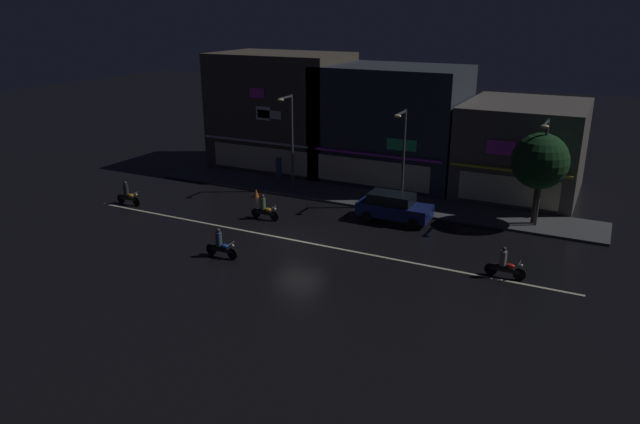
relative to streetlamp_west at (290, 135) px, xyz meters
name	(u,v)px	position (x,y,z in m)	size (l,w,h in m)	color
ground_plane	(299,241)	(4.83, -7.70, -4.01)	(140.00, 140.00, 0.00)	black
lane_divider_stripe	(299,241)	(4.83, -7.70, -4.00)	(28.65, 0.16, 0.01)	beige
sidewalk_far	(361,197)	(4.83, 0.87, -3.94)	(30.16, 3.69, 0.14)	#424447
storefront_left_block	(281,111)	(-4.22, 6.07, 0.37)	(10.08, 6.87, 8.77)	#4C443A
storefront_center_block	(391,124)	(4.83, 6.17, 0.07)	(10.22, 7.07, 8.17)	#2D333D
storefront_right_block	(523,148)	(13.87, 7.16, -0.96)	(7.59, 9.07, 6.10)	#56514C
streetlamp_west	(290,135)	(0.00, 0.00, 0.00)	(0.44, 1.64, 6.48)	#47494C
streetlamp_mid	(402,150)	(7.82, 0.11, -0.23)	(0.44, 1.64, 6.05)	#47494C
streetlamp_east	(542,164)	(15.93, 0.10, -0.19)	(0.44, 1.64, 6.13)	#47494C
pedestrian_on_sidewalk	(279,169)	(-1.84, 1.47, -2.96)	(0.40, 0.40, 1.96)	#334766
street_tree	(540,161)	(15.75, 0.61, -0.18)	(3.17, 3.17, 5.29)	#473323
parked_car_near_kerb	(394,207)	(8.24, -2.30, -3.14)	(4.30, 1.98, 1.67)	navy
motorcycle_lead	(505,265)	(15.57, -7.35, -3.38)	(1.90, 0.60, 1.52)	black
motorcycle_following	(221,245)	(2.33, -11.34, -3.38)	(1.90, 0.60, 1.52)	black
motorcycle_opposite_lane	(128,195)	(-8.04, -7.04, -3.38)	(1.90, 0.60, 1.52)	black
motorcycle_trailing_far	(264,209)	(1.28, -5.49, -3.38)	(1.90, 0.60, 1.52)	black
traffic_cone	(256,193)	(-1.55, -2.00, -3.73)	(0.36, 0.36, 0.55)	orange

